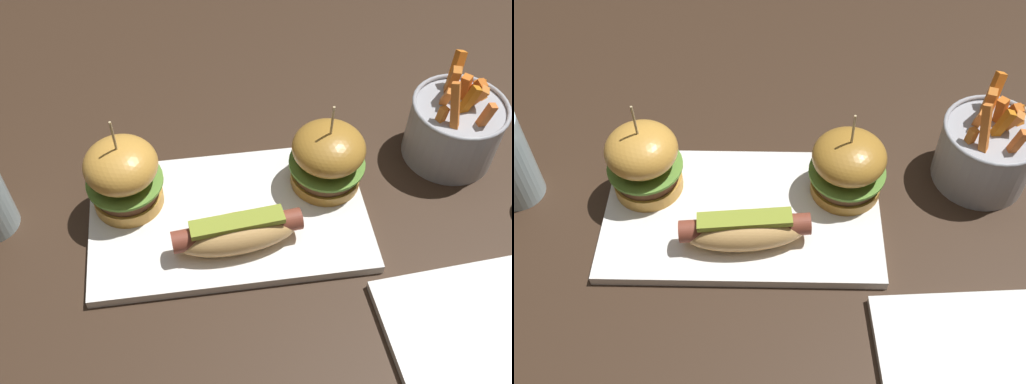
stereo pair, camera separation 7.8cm
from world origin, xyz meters
TOP-DOWN VIEW (x-y plane):
  - ground_plane at (0.00, 0.00)m, footprint 3.00×3.00m
  - platter_main at (0.00, 0.00)m, footprint 0.36×0.22m
  - hot_dog at (0.01, -0.05)m, footprint 0.16×0.07m
  - slider_left at (-0.13, 0.04)m, footprint 0.10×0.10m
  - slider_right at (0.14, 0.04)m, footprint 0.10×0.10m
  - fries_bucket at (0.33, 0.08)m, footprint 0.13×0.13m
  - side_plate at (0.26, -0.21)m, footprint 0.21×0.21m

SIDE VIEW (x-z plane):
  - ground_plane at x=0.00m, z-range 0.00..0.00m
  - side_plate at x=0.26m, z-range 0.00..0.01m
  - platter_main at x=0.00m, z-range 0.00..0.01m
  - hot_dog at x=0.01m, z-range 0.01..0.06m
  - fries_bucket at x=0.33m, z-range -0.02..0.12m
  - slider_right at x=0.14m, z-range -0.01..0.13m
  - slider_left at x=-0.13m, z-range -0.01..0.14m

